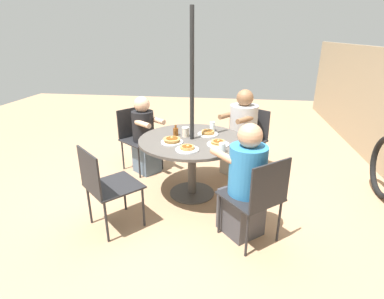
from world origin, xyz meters
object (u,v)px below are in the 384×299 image
(patio_table, at_px, (192,148))
(drinking_glass_b, at_px, (222,148))
(patio_chair_north, at_px, (249,135))
(patio_chair_west, at_px, (258,195))
(pancake_plate_c, at_px, (208,133))
(drinking_glass_a, at_px, (212,126))
(coffee_cup, at_px, (186,132))
(pancake_plate_a, at_px, (172,141))
(syrup_bottle, at_px, (176,131))
(patio_chair_east, at_px, (137,135))
(diner_west, at_px, (244,186))
(patio_chair_south, at_px, (105,183))
(diner_east, at_px, (145,138))
(diner_north, at_px, (241,137))
(pancake_plate_b, at_px, (218,143))
(pancake_plate_d, at_px, (187,149))

(patio_table, bearing_deg, drinking_glass_b, 44.91)
(patio_chair_north, relative_size, patio_chair_west, 1.00)
(pancake_plate_c, height_order, drinking_glass_a, drinking_glass_a)
(patio_chair_west, height_order, coffee_cup, patio_chair_west)
(pancake_plate_a, height_order, syrup_bottle, syrup_bottle)
(patio_chair_east, relative_size, diner_west, 0.77)
(patio_chair_west, xyz_separation_m, pancake_plate_a, (-0.69, -0.93, 0.24))
(patio_chair_east, xyz_separation_m, diner_west, (1.39, 1.50, 0.01))
(patio_chair_south, bearing_deg, coffee_cup, 95.80)
(diner_east, height_order, syrup_bottle, diner_east)
(diner_north, xyz_separation_m, coffee_cup, (0.66, -0.69, 0.25))
(syrup_bottle, bearing_deg, coffee_cup, 76.92)
(diner_east, xyz_separation_m, drinking_glass_a, (0.22, 0.97, 0.27))
(syrup_bottle, relative_size, drinking_glass_a, 1.13)
(pancake_plate_b, xyz_separation_m, drinking_glass_a, (-0.51, -0.10, 0.04))
(diner_north, distance_m, syrup_bottle, 1.05)
(patio_table, height_order, patio_chair_east, patio_chair_east)
(patio_chair_east, height_order, patio_chair_south, same)
(patio_chair_north, xyz_separation_m, pancake_plate_b, (1.03, -0.40, 0.23))
(patio_chair_south, xyz_separation_m, diner_west, (-0.11, 1.36, 0.01))
(pancake_plate_a, distance_m, pancake_plate_c, 0.51)
(patio_chair_north, xyz_separation_m, drinking_glass_a, (0.52, -0.50, 0.27))
(patio_chair_south, xyz_separation_m, drinking_glass_b, (-0.46, 1.12, 0.26))
(pancake_plate_b, bearing_deg, diner_west, 27.83)
(diner_north, relative_size, coffee_cup, 10.23)
(drinking_glass_b, bearing_deg, pancake_plate_a, -109.48)
(diner_east, xyz_separation_m, drinking_glass_b, (0.94, 1.13, 0.27))
(patio_chair_west, relative_size, pancake_plate_d, 3.55)
(diner_east, xyz_separation_m, pancake_plate_c, (0.39, 0.93, 0.24))
(patio_chair_south, distance_m, pancake_plate_c, 1.39)
(coffee_cup, bearing_deg, patio_table, 51.24)
(diner_north, bearing_deg, pancake_plate_c, 91.86)
(drinking_glass_b, bearing_deg, syrup_bottle, -128.91)
(patio_chair_west, relative_size, pancake_plate_c, 3.55)
(coffee_cup, bearing_deg, diner_north, 133.68)
(patio_chair_south, bearing_deg, diner_east, 132.22)
(patio_chair_north, distance_m, drinking_glass_a, 0.77)
(patio_chair_north, height_order, pancake_plate_b, patio_chair_north)
(patio_chair_north, bearing_deg, syrup_bottle, 78.99)
(patio_table, xyz_separation_m, diner_east, (-0.57, -0.75, -0.10))
(pancake_plate_c, distance_m, drinking_glass_b, 0.58)
(pancake_plate_a, bearing_deg, patio_chair_west, 53.61)
(diner_north, relative_size, patio_chair_east, 1.35)
(patio_chair_west, height_order, pancake_plate_b, patio_chair_west)
(diner_east, bearing_deg, patio_table, 90.00)
(patio_chair_east, distance_m, syrup_bottle, 0.93)
(patio_chair_east, relative_size, pancake_plate_d, 3.55)
(syrup_bottle, bearing_deg, diner_north, 127.61)
(diner_west, relative_size, syrup_bottle, 8.84)
(coffee_cup, bearing_deg, patio_chair_west, 41.26)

